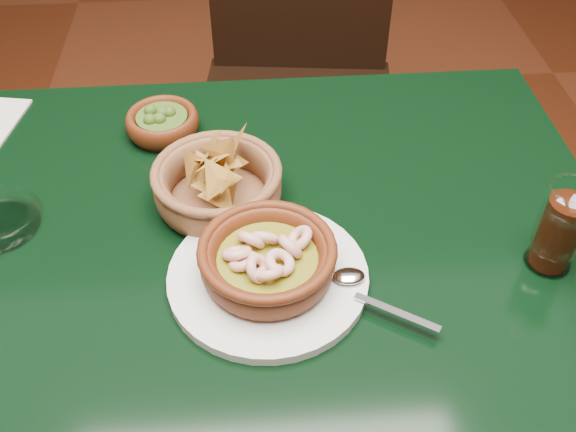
{
  "coord_description": "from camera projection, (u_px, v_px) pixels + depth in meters",
  "views": [
    {
      "loc": [
        0.09,
        -0.6,
        1.38
      ],
      "look_at": [
        0.14,
        -0.02,
        0.81
      ],
      "focal_mm": 40.0,
      "sensor_mm": 36.0,
      "label": 1
    }
  ],
  "objects": [
    {
      "name": "dining_table",
      "position": [
        191.0,
        290.0,
        0.93
      ],
      "size": [
        1.2,
        0.8,
        0.75
      ],
      "color": "black",
      "rests_on": "ground"
    },
    {
      "name": "dining_chair",
      "position": [
        298.0,
        81.0,
        1.53
      ],
      "size": [
        0.51,
        0.51,
        0.99
      ],
      "color": "black",
      "rests_on": "ground"
    },
    {
      "name": "shrimp_plate",
      "position": [
        268.0,
        264.0,
        0.8
      ],
      "size": [
        0.32,
        0.25,
        0.08
      ],
      "color": "silver",
      "rests_on": "dining_table"
    },
    {
      "name": "chip_basket",
      "position": [
        218.0,
        184.0,
        0.9
      ],
      "size": [
        0.22,
        0.22,
        0.14
      ],
      "color": "brown",
      "rests_on": "dining_table"
    },
    {
      "name": "guacamole_ramekin",
      "position": [
        162.0,
        122.0,
        1.03
      ],
      "size": [
        0.14,
        0.14,
        0.05
      ],
      "color": "#4B1D0C",
      "rests_on": "dining_table"
    },
    {
      "name": "cola_drink",
      "position": [
        561.0,
        228.0,
        0.8
      ],
      "size": [
        0.13,
        0.13,
        0.15
      ],
      "color": "white",
      "rests_on": "dining_table"
    }
  ]
}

